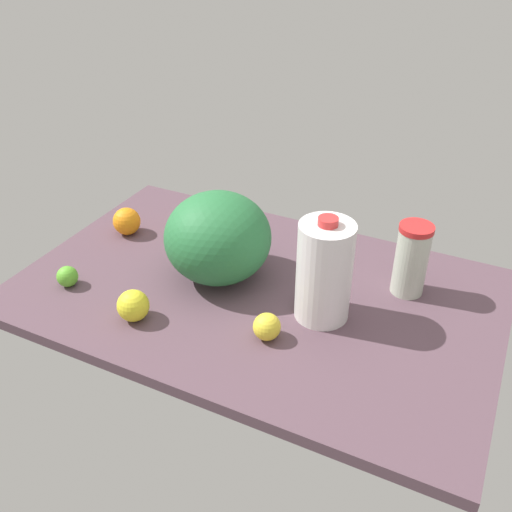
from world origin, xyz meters
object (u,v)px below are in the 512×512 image
(watermelon, at_px, (218,238))
(lemon_by_jug, at_px, (133,306))
(tumbler_cup, at_px, (411,259))
(lemon_loose, at_px, (267,327))
(milk_jug, at_px, (324,271))
(orange_near_front, at_px, (127,221))
(lime_far_back, at_px, (67,276))
(orange_beside_bowl, at_px, (192,217))

(watermelon, relative_size, lemon_by_jug, 3.57)
(tumbler_cup, bearing_deg, lemon_by_jug, 35.47)
(lemon_loose, distance_m, lemon_by_jug, 0.32)
(milk_jug, distance_m, lemon_by_jug, 0.45)
(orange_near_front, bearing_deg, lemon_by_jug, 128.92)
(orange_near_front, bearing_deg, tumbler_cup, -174.69)
(milk_jug, height_order, lime_far_back, milk_jug)
(watermelon, height_order, orange_beside_bowl, watermelon)
(tumbler_cup, bearing_deg, milk_jug, 48.85)
(watermelon, distance_m, orange_beside_bowl, 0.28)
(orange_beside_bowl, bearing_deg, tumbler_cup, 176.99)
(milk_jug, bearing_deg, lime_far_back, 15.49)
(orange_beside_bowl, xyz_separation_m, lemon_by_jug, (-0.10, 0.43, -0.00))
(orange_beside_bowl, bearing_deg, orange_near_front, 35.37)
(tumbler_cup, xyz_separation_m, lime_far_back, (0.79, 0.36, -0.07))
(tumbler_cup, distance_m, lemon_by_jug, 0.68)
(orange_beside_bowl, bearing_deg, lime_far_back, 71.52)
(lemon_loose, bearing_deg, orange_near_front, -23.16)
(watermelon, height_order, lemon_loose, watermelon)
(lemon_loose, bearing_deg, lemon_by_jug, 13.64)
(orange_near_front, distance_m, lemon_by_jug, 0.41)
(milk_jug, xyz_separation_m, orange_near_front, (0.65, -0.11, -0.08))
(orange_beside_bowl, xyz_separation_m, orange_near_front, (0.15, 0.11, 0.00))
(tumbler_cup, xyz_separation_m, orange_beside_bowl, (0.65, -0.03, -0.06))
(lime_far_back, bearing_deg, lemon_loose, -175.89)
(lemon_loose, height_order, orange_near_front, orange_near_front)
(lemon_loose, distance_m, lime_far_back, 0.55)
(orange_near_front, relative_size, lemon_by_jug, 1.05)
(tumbler_cup, distance_m, lemon_loose, 0.40)
(orange_near_front, bearing_deg, milk_jug, 170.48)
(watermelon, bearing_deg, milk_jug, 173.33)
(orange_beside_bowl, relative_size, lemon_loose, 1.23)
(milk_jug, distance_m, lemon_loose, 0.18)
(lemon_by_jug, distance_m, lime_far_back, 0.24)
(lemon_loose, distance_m, orange_near_front, 0.62)
(tumbler_cup, distance_m, orange_near_front, 0.81)
(watermelon, relative_size, lime_far_back, 5.03)
(tumbler_cup, xyz_separation_m, lemon_loose, (0.24, 0.32, -0.06))
(orange_beside_bowl, xyz_separation_m, lime_far_back, (0.13, 0.39, -0.01))
(lime_far_back, bearing_deg, milk_jug, -164.51)
(orange_beside_bowl, relative_size, lime_far_back, 1.44)
(lime_far_back, bearing_deg, watermelon, -147.50)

